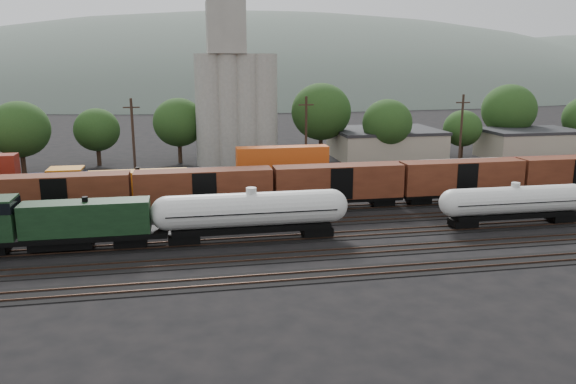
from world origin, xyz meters
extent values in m
plane|color=black|center=(0.00, 0.00, 0.00)|extent=(600.00, 600.00, 0.00)
cube|color=black|center=(0.00, -15.00, 0.04)|extent=(180.00, 3.20, 0.08)
cube|color=#382319|center=(0.00, -15.72, 0.12)|extent=(180.00, 0.08, 0.16)
cube|color=#382319|center=(0.00, -14.28, 0.12)|extent=(180.00, 0.08, 0.16)
cube|color=black|center=(0.00, -10.00, 0.04)|extent=(180.00, 3.20, 0.08)
cube|color=#382319|center=(0.00, -10.72, 0.12)|extent=(180.00, 0.08, 0.16)
cube|color=#382319|center=(0.00, -9.28, 0.12)|extent=(180.00, 0.08, 0.16)
cube|color=black|center=(0.00, -5.00, 0.04)|extent=(180.00, 3.20, 0.08)
cube|color=#382319|center=(0.00, -5.72, 0.12)|extent=(180.00, 0.08, 0.16)
cube|color=#382319|center=(0.00, -4.28, 0.12)|extent=(180.00, 0.08, 0.16)
cube|color=black|center=(0.00, 0.00, 0.04)|extent=(180.00, 3.20, 0.08)
cube|color=#382319|center=(0.00, -0.72, 0.12)|extent=(180.00, 0.08, 0.16)
cube|color=#382319|center=(0.00, 0.72, 0.12)|extent=(180.00, 0.08, 0.16)
cube|color=black|center=(0.00, 5.00, 0.04)|extent=(180.00, 3.20, 0.08)
cube|color=#382319|center=(0.00, 4.28, 0.12)|extent=(180.00, 0.08, 0.16)
cube|color=#382319|center=(0.00, 5.72, 0.12)|extent=(180.00, 0.08, 0.16)
cube|color=black|center=(0.00, 10.00, 0.04)|extent=(180.00, 3.20, 0.08)
cube|color=#382319|center=(0.00, 9.28, 0.12)|extent=(180.00, 0.08, 0.16)
cube|color=#382319|center=(0.00, 10.72, 0.12)|extent=(180.00, 0.08, 0.16)
cube|color=black|center=(0.00, 15.00, 0.04)|extent=(180.00, 3.20, 0.08)
cube|color=#382319|center=(0.00, 14.28, 0.12)|extent=(180.00, 0.08, 0.16)
cube|color=#382319|center=(0.00, 15.72, 0.12)|extent=(180.00, 0.08, 0.16)
cube|color=black|center=(-16.48, -5.00, 1.41)|extent=(18.68, 3.19, 0.44)
cube|color=black|center=(-16.48, -5.00, 0.91)|extent=(5.50, 2.42, 0.88)
cube|color=black|center=(-14.24, -5.00, 3.11)|extent=(11.21, 2.64, 2.97)
cylinder|color=black|center=(-14.24, -5.00, 4.76)|extent=(0.55, 0.55, 0.55)
cube|color=black|center=(-10.50, -5.00, 0.69)|extent=(2.86, 2.20, 0.77)
cylinder|color=silver|center=(0.75, -5.00, 3.14)|extent=(15.63, 3.22, 3.22)
sphere|color=silver|center=(-7.06, -5.00, 3.14)|extent=(3.22, 3.22, 3.22)
sphere|color=silver|center=(8.57, -5.00, 3.14)|extent=(3.22, 3.22, 3.22)
cylinder|color=silver|center=(0.75, -5.00, 4.97)|extent=(1.00, 1.00, 0.56)
cube|color=black|center=(0.75, -5.00, 3.14)|extent=(15.99, 3.37, 0.09)
cube|color=black|center=(0.75, -5.00, 1.37)|extent=(15.10, 2.44, 0.56)
cube|color=black|center=(-5.64, -5.00, 0.70)|extent=(2.89, 2.22, 0.78)
cube|color=black|center=(7.15, -5.00, 0.70)|extent=(2.89, 2.22, 0.78)
cylinder|color=silver|center=(28.26, -5.00, 2.78)|extent=(13.73, 2.83, 2.83)
sphere|color=silver|center=(21.39, -5.00, 2.78)|extent=(2.83, 2.83, 2.83)
sphere|color=silver|center=(35.12, -5.00, 2.78)|extent=(2.83, 2.83, 2.83)
cylinder|color=silver|center=(28.26, -5.00, 4.39)|extent=(0.88, 0.88, 0.49)
cube|color=black|center=(28.26, -5.00, 2.78)|extent=(14.04, 2.96, 0.08)
cube|color=black|center=(28.26, -5.00, 1.22)|extent=(13.26, 2.14, 0.49)
cube|color=black|center=(22.64, -5.00, 0.64)|extent=(2.53, 1.95, 0.68)
cube|color=black|center=(33.87, -5.00, 0.64)|extent=(2.53, 1.95, 0.68)
cube|color=black|center=(-13.00, 10.00, 1.35)|extent=(18.86, 3.04, 0.42)
cube|color=black|center=(-13.00, 10.00, 0.88)|extent=(5.24, 2.31, 0.84)
cube|color=orange|center=(-10.73, 10.00, 2.98)|extent=(11.32, 2.51, 2.83)
cube|color=orange|center=(-18.65, 10.00, 3.29)|extent=(3.77, 3.04, 3.46)
cube|color=black|center=(-18.65, 10.00, 4.39)|extent=(3.88, 3.14, 0.94)
cube|color=orange|center=(-21.30, 10.00, 2.51)|extent=(1.68, 2.51, 1.89)
cylinder|color=black|center=(-10.73, 10.00, 4.55)|extent=(0.52, 0.52, 0.52)
cube|color=black|center=(-19.03, 10.00, 0.67)|extent=(2.72, 2.10, 0.73)
cube|color=black|center=(-6.96, 10.00, 0.67)|extent=(2.72, 2.10, 0.73)
cube|color=black|center=(-18.70, 5.00, 1.20)|extent=(15.00, 2.60, 0.40)
cube|color=#532314|center=(-18.70, 5.00, 3.30)|extent=(15.00, 2.90, 3.80)
cube|color=black|center=(-3.30, 5.00, 1.20)|extent=(15.00, 2.60, 0.40)
cube|color=#532314|center=(-3.30, 5.00, 3.30)|extent=(15.00, 2.90, 3.80)
cube|color=black|center=(12.10, 5.00, 1.20)|extent=(15.00, 2.60, 0.40)
cube|color=#532314|center=(12.10, 5.00, 3.30)|extent=(15.00, 2.90, 3.80)
cube|color=black|center=(27.50, 5.00, 1.20)|extent=(15.00, 2.60, 0.40)
cube|color=#532314|center=(27.50, 5.00, 3.30)|extent=(15.00, 2.90, 3.80)
cube|color=black|center=(42.90, 5.00, 1.20)|extent=(15.00, 2.60, 0.40)
cube|color=#532314|center=(42.90, 5.00, 3.30)|extent=(15.00, 2.90, 3.80)
cube|color=black|center=(0.00, 15.00, 0.50)|extent=(160.00, 2.60, 0.60)
cube|color=navy|center=(-18.29, 15.00, 2.10)|extent=(12.00, 2.40, 2.60)
cube|color=#595B5F|center=(-5.49, 15.00, 2.10)|extent=(12.00, 2.40, 2.60)
cube|color=#431A0F|center=(7.31, 15.00, 2.10)|extent=(12.00, 2.40, 2.60)
cube|color=#CE4D15|center=(7.31, 15.00, 4.70)|extent=(12.00, 2.40, 2.60)
cube|color=#501B12|center=(20.11, 15.00, 2.10)|extent=(12.00, 2.40, 2.60)
cube|color=silver|center=(32.91, 15.00, 2.10)|extent=(12.00, 2.40, 2.60)
cube|color=maroon|center=(45.71, 15.00, 2.10)|extent=(12.00, 2.40, 2.60)
cylinder|color=gray|center=(-1.00, 36.00, 9.00)|extent=(4.40, 4.40, 18.00)
cylinder|color=gray|center=(2.00, 36.00, 9.00)|extent=(4.40, 4.40, 18.00)
cylinder|color=gray|center=(5.00, 36.00, 9.00)|extent=(4.40, 4.40, 18.00)
cylinder|color=gray|center=(8.00, 36.00, 9.00)|extent=(4.40, 4.40, 18.00)
cube|color=gray|center=(2.00, 36.00, 22.00)|extent=(6.00, 5.00, 8.00)
cube|color=#9E937F|center=(30.00, 38.00, 2.30)|extent=(18.00, 14.00, 4.60)
cube|color=#232326|center=(30.00, 38.00, 4.85)|extent=(18.36, 14.28, 0.50)
cube|color=#9E937F|center=(55.00, 33.00, 2.30)|extent=(16.00, 10.00, 4.60)
cube|color=#232326|center=(55.00, 33.00, 4.85)|extent=(16.32, 10.20, 0.50)
cylinder|color=black|center=(-29.08, 32.53, 1.61)|extent=(0.70, 0.70, 3.22)
ellipsoid|color=#244419|center=(-29.08, 32.53, 7.01)|extent=(8.74, 8.74, 8.28)
cylinder|color=black|center=(-19.14, 39.37, 1.35)|extent=(0.70, 0.70, 2.71)
ellipsoid|color=#244419|center=(-19.14, 39.37, 5.90)|extent=(7.36, 7.36, 6.97)
cylinder|color=black|center=(-5.96, 39.45, 1.57)|extent=(0.70, 0.70, 3.14)
ellipsoid|color=#244419|center=(-5.96, 39.45, 6.85)|extent=(8.53, 8.53, 8.08)
cylinder|color=black|center=(3.73, 42.00, 1.79)|extent=(0.70, 0.70, 3.58)
ellipsoid|color=#244419|center=(3.73, 42.00, 7.80)|extent=(9.72, 9.72, 9.21)
cylinder|color=black|center=(18.34, 38.63, 1.90)|extent=(0.70, 0.70, 3.81)
ellipsoid|color=#244419|center=(18.34, 38.63, 8.30)|extent=(10.34, 10.34, 9.79)
cylinder|color=black|center=(28.48, 33.32, 1.54)|extent=(0.70, 0.70, 3.08)
ellipsoid|color=#244419|center=(28.48, 33.32, 6.71)|extent=(8.36, 8.36, 7.92)
cylinder|color=black|center=(42.80, 34.42, 1.23)|extent=(0.70, 0.70, 2.45)
ellipsoid|color=#244419|center=(42.80, 34.42, 5.35)|extent=(6.66, 6.66, 6.31)
cylinder|color=black|center=(54.46, 39.28, 1.83)|extent=(0.70, 0.70, 3.66)
ellipsoid|color=#244419|center=(54.46, 39.28, 7.97)|extent=(9.93, 9.93, 9.41)
cylinder|color=black|center=(-12.00, 22.00, 6.00)|extent=(0.36, 0.36, 12.00)
cube|color=black|center=(-12.00, 22.00, 10.80)|extent=(2.20, 0.18, 0.18)
cylinder|color=black|center=(12.00, 22.00, 6.00)|extent=(0.36, 0.36, 12.00)
cube|color=black|center=(12.00, 22.00, 10.80)|extent=(2.20, 0.18, 0.18)
cylinder|color=black|center=(36.00, 22.00, 6.00)|extent=(0.36, 0.36, 12.00)
cube|color=black|center=(36.00, 22.00, 10.80)|extent=(2.20, 0.18, 0.18)
ellipsoid|color=#59665B|center=(40.00, 260.00, -22.75)|extent=(520.00, 286.00, 130.00)
camera|label=1|loc=(-5.36, -56.24, 16.93)|focal=35.00mm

